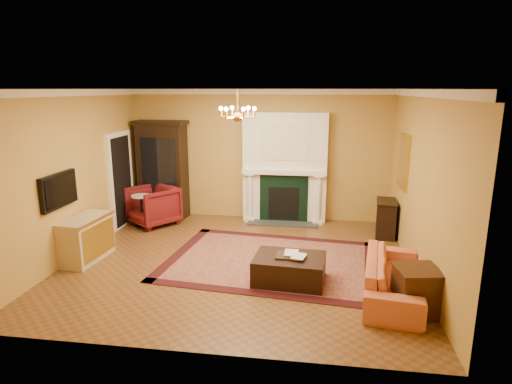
% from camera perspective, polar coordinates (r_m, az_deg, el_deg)
% --- Properties ---
extents(floor, '(6.00, 5.50, 0.02)m').
position_cam_1_polar(floor, '(7.75, -2.27, -9.29)').
color(floor, brown).
rests_on(floor, ground).
extents(ceiling, '(6.00, 5.50, 0.02)m').
position_cam_1_polar(ceiling, '(7.14, -2.51, 13.63)').
color(ceiling, silver).
rests_on(ceiling, wall_back).
extents(wall_back, '(6.00, 0.02, 3.00)m').
position_cam_1_polar(wall_back, '(9.98, 0.50, 4.94)').
color(wall_back, '#B68E41').
rests_on(wall_back, floor).
extents(wall_front, '(6.00, 0.02, 3.00)m').
position_cam_1_polar(wall_front, '(4.71, -8.52, -5.21)').
color(wall_front, '#B68E41').
rests_on(wall_front, floor).
extents(wall_left, '(0.02, 5.50, 3.00)m').
position_cam_1_polar(wall_left, '(8.38, -23.08, 2.16)').
color(wall_left, '#B68E41').
rests_on(wall_left, floor).
extents(wall_right, '(0.02, 5.50, 3.00)m').
position_cam_1_polar(wall_right, '(7.38, 21.27, 0.90)').
color(wall_right, '#B68E41').
rests_on(wall_right, floor).
extents(fireplace, '(1.90, 0.70, 2.50)m').
position_cam_1_polar(fireplace, '(9.79, 3.84, 2.92)').
color(fireplace, white).
rests_on(fireplace, wall_back).
extents(crown_molding, '(6.00, 5.50, 0.12)m').
position_cam_1_polar(crown_molding, '(8.09, -1.22, 13.14)').
color(crown_molding, white).
rests_on(crown_molding, ceiling).
extents(doorway, '(0.08, 1.05, 2.10)m').
position_cam_1_polar(doorway, '(9.90, -17.56, 1.55)').
color(doorway, white).
rests_on(doorway, wall_left).
extents(tv_panel, '(0.09, 0.95, 0.58)m').
position_cam_1_polar(tv_panel, '(7.88, -24.80, 0.21)').
color(tv_panel, black).
rests_on(tv_panel, wall_left).
extents(gilt_mirror, '(0.06, 0.76, 1.05)m').
position_cam_1_polar(gilt_mirror, '(8.69, 19.07, 3.89)').
color(gilt_mirror, gold).
rests_on(gilt_mirror, wall_right).
extents(chandelier, '(0.63, 0.55, 0.53)m').
position_cam_1_polar(chandelier, '(7.15, -2.47, 10.41)').
color(chandelier, '#C78936').
rests_on(chandelier, ceiling).
extents(oriental_rug, '(3.92, 3.10, 0.01)m').
position_cam_1_polar(oriental_rug, '(7.75, 1.99, -9.15)').
color(oriental_rug, '#4F101B').
rests_on(oriental_rug, floor).
extents(china_cabinet, '(1.14, 0.61, 2.20)m').
position_cam_1_polar(china_cabinet, '(10.34, -12.30, 2.67)').
color(china_cabinet, black).
rests_on(china_cabinet, floor).
extents(wingback_armchair, '(1.28, 1.27, 0.97)m').
position_cam_1_polar(wingback_armchair, '(9.90, -13.57, -1.55)').
color(wingback_armchair, maroon).
rests_on(wingback_armchair, floor).
extents(pedestal_table, '(0.41, 0.41, 0.74)m').
position_cam_1_polar(pedestal_table, '(9.74, -15.00, -2.19)').
color(pedestal_table, black).
rests_on(pedestal_table, floor).
extents(commode, '(0.58, 1.09, 0.78)m').
position_cam_1_polar(commode, '(8.27, -21.74, -5.82)').
color(commode, beige).
rests_on(commode, floor).
extents(coral_sofa, '(0.86, 2.07, 0.78)m').
position_cam_1_polar(coral_sofa, '(6.73, 17.85, -9.96)').
color(coral_sofa, '#C35E3D').
rests_on(coral_sofa, floor).
extents(end_table, '(0.62, 0.62, 0.62)m').
position_cam_1_polar(end_table, '(6.37, 20.57, -12.35)').
color(end_table, '#381F0F').
rests_on(end_table, floor).
extents(console_table, '(0.46, 0.71, 0.74)m').
position_cam_1_polar(console_table, '(9.29, 16.92, -3.49)').
color(console_table, black).
rests_on(console_table, floor).
extents(leather_ottoman, '(1.16, 0.88, 0.41)m').
position_cam_1_polar(leather_ottoman, '(6.91, 4.47, -10.19)').
color(leather_ottoman, black).
rests_on(leather_ottoman, oriental_rug).
extents(ottoman_tray, '(0.46, 0.36, 0.03)m').
position_cam_1_polar(ottoman_tray, '(6.84, 4.61, -8.47)').
color(ottoman_tray, black).
rests_on(ottoman_tray, leather_ottoman).
extents(book_a, '(0.22, 0.03, 0.29)m').
position_cam_1_polar(book_a, '(6.82, 3.82, -7.05)').
color(book_a, gray).
rests_on(book_a, ottoman_tray).
extents(book_b, '(0.20, 0.07, 0.28)m').
position_cam_1_polar(book_b, '(6.73, 4.91, -7.43)').
color(book_b, gray).
rests_on(book_b, ottoman_tray).
extents(topiary_left, '(0.16, 0.16, 0.42)m').
position_cam_1_polar(topiary_left, '(9.76, 0.52, 4.51)').
color(topiary_left, gray).
rests_on(topiary_left, fireplace).
extents(topiary_right, '(0.16, 0.16, 0.43)m').
position_cam_1_polar(topiary_right, '(9.67, 8.12, 4.31)').
color(topiary_right, gray).
rests_on(topiary_right, fireplace).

